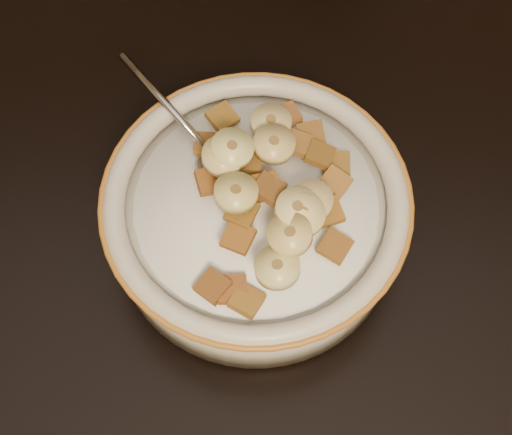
# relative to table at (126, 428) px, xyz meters

# --- Properties ---
(table) EXTENTS (1.44, 0.96, 0.04)m
(table) POSITION_rel_table_xyz_m (0.00, 0.00, 0.00)
(table) COLOR black
(table) RESTS_ON floor
(chair) EXTENTS (0.60, 0.60, 1.03)m
(chair) POSITION_rel_table_xyz_m (0.01, 0.56, -0.22)
(chair) COLOR black
(chair) RESTS_ON floor
(cereal_bowl) EXTENTS (0.22, 0.22, 0.05)m
(cereal_bowl) POSITION_rel_table_xyz_m (0.09, 0.15, 0.05)
(cereal_bowl) COLOR beige
(cereal_bowl) RESTS_ON table
(milk) EXTENTS (0.18, 0.18, 0.00)m
(milk) POSITION_rel_table_xyz_m (0.09, 0.15, 0.07)
(milk) COLOR white
(milk) RESTS_ON cereal_bowl
(spoon) EXTENTS (0.06, 0.06, 0.01)m
(spoon) POSITION_rel_table_xyz_m (0.06, 0.18, 0.08)
(spoon) COLOR #A2A3A7
(spoon) RESTS_ON cereal_bowl
(cereal_square_0) EXTENTS (0.03, 0.03, 0.01)m
(cereal_square_0) POSITION_rel_table_xyz_m (0.10, 0.15, 0.10)
(cereal_square_0) COLOR brown
(cereal_square_0) RESTS_ON milk
(cereal_square_1) EXTENTS (0.02, 0.02, 0.01)m
(cereal_square_1) POSITION_rel_table_xyz_m (0.07, 0.15, 0.10)
(cereal_square_1) COLOR brown
(cereal_square_1) RESTS_ON milk
(cereal_square_2) EXTENTS (0.02, 0.02, 0.01)m
(cereal_square_2) POSITION_rel_table_xyz_m (0.07, 0.08, 0.08)
(cereal_square_2) COLOR brown
(cereal_square_2) RESTS_ON milk
(cereal_square_3) EXTENTS (0.03, 0.03, 0.01)m
(cereal_square_3) POSITION_rel_table_xyz_m (0.14, 0.14, 0.08)
(cereal_square_3) COLOR brown
(cereal_square_3) RESTS_ON milk
(cereal_square_4) EXTENTS (0.03, 0.03, 0.01)m
(cereal_square_4) POSITION_rel_table_xyz_m (0.06, 0.22, 0.08)
(cereal_square_4) COLOR olive
(cereal_square_4) RESTS_ON milk
(cereal_square_5) EXTENTS (0.03, 0.03, 0.01)m
(cereal_square_5) POSITION_rel_table_xyz_m (0.14, 0.17, 0.08)
(cereal_square_5) COLOR brown
(cereal_square_5) RESTS_ON milk
(cereal_square_6) EXTENTS (0.02, 0.02, 0.01)m
(cereal_square_6) POSITION_rel_table_xyz_m (0.05, 0.20, 0.08)
(cereal_square_6) COLOR brown
(cereal_square_6) RESTS_ON milk
(cereal_square_7) EXTENTS (0.03, 0.03, 0.01)m
(cereal_square_7) POSITION_rel_table_xyz_m (0.10, 0.23, 0.08)
(cereal_square_7) COLOR brown
(cereal_square_7) RESTS_ON milk
(cereal_square_8) EXTENTS (0.02, 0.02, 0.01)m
(cereal_square_8) POSITION_rel_table_xyz_m (0.14, 0.19, 0.08)
(cereal_square_8) COLOR olive
(cereal_square_8) RESTS_ON milk
(cereal_square_9) EXTENTS (0.03, 0.03, 0.01)m
(cereal_square_9) POSITION_rel_table_xyz_m (0.08, 0.14, 0.09)
(cereal_square_9) COLOR brown
(cereal_square_9) RESTS_ON milk
(cereal_square_10) EXTENTS (0.02, 0.02, 0.01)m
(cereal_square_10) POSITION_rel_table_xyz_m (0.08, 0.18, 0.09)
(cereal_square_10) COLOR brown
(cereal_square_10) RESTS_ON milk
(cereal_square_11) EXTENTS (0.02, 0.02, 0.01)m
(cereal_square_11) POSITION_rel_table_xyz_m (0.13, 0.21, 0.08)
(cereal_square_11) COLOR brown
(cereal_square_11) RESTS_ON milk
(cereal_square_12) EXTENTS (0.03, 0.03, 0.01)m
(cereal_square_12) POSITION_rel_table_xyz_m (0.06, 0.08, 0.08)
(cereal_square_12) COLOR brown
(cereal_square_12) RESTS_ON milk
(cereal_square_13) EXTENTS (0.02, 0.02, 0.01)m
(cereal_square_13) POSITION_rel_table_xyz_m (0.09, 0.15, 0.10)
(cereal_square_13) COLOR brown
(cereal_square_13) RESTS_ON milk
(cereal_square_14) EXTENTS (0.03, 0.03, 0.01)m
(cereal_square_14) POSITION_rel_table_xyz_m (0.08, 0.08, 0.08)
(cereal_square_14) COLOR brown
(cereal_square_14) RESTS_ON milk
(cereal_square_15) EXTENTS (0.02, 0.02, 0.01)m
(cereal_square_15) POSITION_rel_table_xyz_m (0.12, 0.20, 0.08)
(cereal_square_15) COLOR #955D28
(cereal_square_15) RESTS_ON milk
(cereal_square_16) EXTENTS (0.03, 0.03, 0.01)m
(cereal_square_16) POSITION_rel_table_xyz_m (0.05, 0.16, 0.09)
(cereal_square_16) COLOR brown
(cereal_square_16) RESTS_ON milk
(cereal_square_17) EXTENTS (0.03, 0.03, 0.01)m
(cereal_square_17) POSITION_rel_table_xyz_m (0.08, 0.12, 0.09)
(cereal_square_17) COLOR #955420
(cereal_square_17) RESTS_ON milk
(cereal_square_18) EXTENTS (0.03, 0.03, 0.01)m
(cereal_square_18) POSITION_rel_table_xyz_m (0.14, 0.12, 0.08)
(cereal_square_18) COLOR #995721
(cereal_square_18) RESTS_ON milk
(cereal_square_19) EXTENTS (0.03, 0.03, 0.01)m
(cereal_square_19) POSITION_rel_table_xyz_m (0.13, 0.19, 0.08)
(cereal_square_19) COLOR brown
(cereal_square_19) RESTS_ON milk
(banana_slice_0) EXTENTS (0.04, 0.04, 0.01)m
(banana_slice_0) POSITION_rel_table_xyz_m (0.10, 0.19, 0.10)
(banana_slice_0) COLOR tan
(banana_slice_0) RESTS_ON milk
(banana_slice_1) EXTENTS (0.04, 0.04, 0.01)m
(banana_slice_1) POSITION_rel_table_xyz_m (0.12, 0.13, 0.10)
(banana_slice_1) COLOR #F9E386
(banana_slice_1) RESTS_ON milk
(banana_slice_2) EXTENTS (0.04, 0.04, 0.02)m
(banana_slice_2) POSITION_rel_table_xyz_m (0.07, 0.18, 0.11)
(banana_slice_2) COLOR #EFE69B
(banana_slice_2) RESTS_ON milk
(banana_slice_3) EXTENTS (0.04, 0.04, 0.01)m
(banana_slice_3) POSITION_rel_table_xyz_m (0.09, 0.21, 0.09)
(banana_slice_3) COLOR #F1DF8C
(banana_slice_3) RESTS_ON milk
(banana_slice_4) EXTENTS (0.04, 0.04, 0.01)m
(banana_slice_4) POSITION_rel_table_xyz_m (0.06, 0.17, 0.10)
(banana_slice_4) COLOR #DEC071
(banana_slice_4) RESTS_ON milk
(banana_slice_5) EXTENTS (0.04, 0.04, 0.01)m
(banana_slice_5) POSITION_rel_table_xyz_m (0.10, 0.09, 0.10)
(banana_slice_5) COLOR #E0CE70
(banana_slice_5) RESTS_ON milk
(banana_slice_6) EXTENTS (0.04, 0.04, 0.01)m
(banana_slice_6) POSITION_rel_table_xyz_m (0.13, 0.14, 0.10)
(banana_slice_6) COLOR tan
(banana_slice_6) RESTS_ON milk
(banana_slice_7) EXTENTS (0.04, 0.04, 0.01)m
(banana_slice_7) POSITION_rel_table_xyz_m (0.12, 0.14, 0.10)
(banana_slice_7) COLOR #FBD98D
(banana_slice_7) RESTS_ON milk
(banana_slice_8) EXTENTS (0.04, 0.04, 0.01)m
(banana_slice_8) POSITION_rel_table_xyz_m (0.11, 0.12, 0.10)
(banana_slice_8) COLOR #D3BC74
(banana_slice_8) RESTS_ON milk
(banana_slice_9) EXTENTS (0.04, 0.04, 0.02)m
(banana_slice_9) POSITION_rel_table_xyz_m (0.07, 0.14, 0.10)
(banana_slice_9) COLOR #E6D571
(banana_slice_9) RESTS_ON milk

